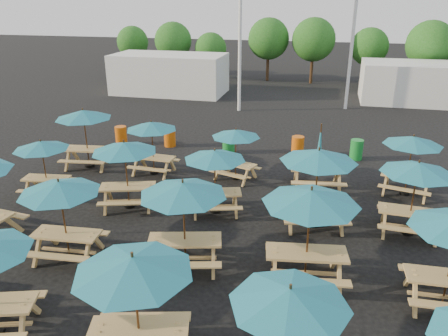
% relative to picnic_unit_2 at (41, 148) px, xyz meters
% --- Properties ---
extents(ground, '(120.00, 120.00, 0.00)m').
position_rel_picnic_unit_2_xyz_m(ground, '(6.18, -0.16, -1.79)').
color(ground, black).
rests_on(ground, ground).
extents(picnic_unit_2, '(2.14, 2.14, 2.06)m').
position_rel_picnic_unit_2_xyz_m(picnic_unit_2, '(0.00, 0.00, 0.00)').
color(picnic_unit_2, tan).
rests_on(picnic_unit_2, ground).
extents(picnic_unit_3, '(2.53, 2.53, 2.46)m').
position_rel_picnic_unit_2_xyz_m(picnic_unit_3, '(-0.01, 2.89, 0.34)').
color(picnic_unit_3, tan).
rests_on(picnic_unit_3, ground).
extents(picnic_unit_5, '(2.26, 2.26, 2.29)m').
position_rel_picnic_unit_2_xyz_m(picnic_unit_5, '(2.95, -3.44, 0.20)').
color(picnic_unit_5, tan).
rests_on(picnic_unit_5, ground).
extents(picnic_unit_6, '(2.67, 2.67, 2.33)m').
position_rel_picnic_unit_2_xyz_m(picnic_unit_6, '(3.22, -0.18, 0.23)').
color(picnic_unit_6, tan).
rests_on(picnic_unit_6, ground).
extents(picnic_unit_7, '(2.10, 2.10, 2.17)m').
position_rel_picnic_unit_2_xyz_m(picnic_unit_7, '(2.92, 2.83, 0.09)').
color(picnic_unit_7, tan).
rests_on(picnic_unit_7, ground).
extents(picnic_unit_8, '(2.71, 2.71, 2.42)m').
position_rel_picnic_unit_2_xyz_m(picnic_unit_8, '(6.34, -6.38, 0.31)').
color(picnic_unit_8, tan).
rests_on(picnic_unit_8, ground).
extents(picnic_unit_9, '(2.71, 2.71, 2.43)m').
position_rel_picnic_unit_2_xyz_m(picnic_unit_9, '(6.17, -3.07, 0.32)').
color(picnic_unit_9, tan).
rests_on(picnic_unit_9, ground).
extents(picnic_unit_10, '(2.49, 2.49, 2.18)m').
position_rel_picnic_unit_2_xyz_m(picnic_unit_10, '(6.16, 0.13, 0.10)').
color(picnic_unit_10, tan).
rests_on(picnic_unit_10, ground).
extents(picnic_unit_11, '(2.36, 2.36, 2.03)m').
position_rel_picnic_unit_2_xyz_m(picnic_unit_11, '(6.24, 3.02, -0.03)').
color(picnic_unit_11, tan).
rests_on(picnic_unit_11, ground).
extents(picnic_unit_12, '(2.43, 2.43, 2.26)m').
position_rel_picnic_unit_2_xyz_m(picnic_unit_12, '(9.14, -6.43, 0.17)').
color(picnic_unit_12, tan).
rests_on(picnic_unit_12, ground).
extents(picnic_unit_13, '(2.64, 2.64, 2.54)m').
position_rel_picnic_unit_2_xyz_m(picnic_unit_13, '(9.30, -3.01, 0.41)').
color(picnic_unit_13, tan).
rests_on(picnic_unit_13, ground).
extents(picnic_unit_14, '(2.70, 2.70, 2.51)m').
position_rel_picnic_unit_2_xyz_m(picnic_unit_14, '(9.38, -0.06, 0.39)').
color(picnic_unit_14, tan).
rests_on(picnic_unit_14, ground).
extents(picnic_unit_15, '(2.16, 1.94, 2.50)m').
position_rel_picnic_unit_2_xyz_m(picnic_unit_15, '(9.36, 2.85, -0.76)').
color(picnic_unit_15, tan).
rests_on(picnic_unit_15, ground).
extents(picnic_unit_18, '(2.27, 2.27, 2.31)m').
position_rel_picnic_unit_2_xyz_m(picnic_unit_18, '(12.17, 0.09, 0.22)').
color(picnic_unit_18, tan).
rests_on(picnic_unit_18, ground).
extents(picnic_unit_19, '(2.46, 2.46, 2.21)m').
position_rel_picnic_unit_2_xyz_m(picnic_unit_19, '(12.50, 3.04, 0.13)').
color(picnic_unit_19, tan).
rests_on(picnic_unit_19, ground).
extents(waste_bin_0, '(0.55, 0.55, 0.88)m').
position_rel_picnic_unit_2_xyz_m(waste_bin_0, '(-0.02, 5.98, -1.35)').
color(waste_bin_0, '#D65B0C').
rests_on(waste_bin_0, ground).
extents(waste_bin_1, '(0.55, 0.55, 0.88)m').
position_rel_picnic_unit_2_xyz_m(waste_bin_1, '(2.36, 6.25, -1.35)').
color(waste_bin_1, '#D65B0C').
rests_on(waste_bin_1, ground).
extents(waste_bin_2, '(0.55, 0.55, 0.88)m').
position_rel_picnic_unit_2_xyz_m(waste_bin_2, '(5.29, 5.98, -1.35)').
color(waste_bin_2, '#18852E').
rests_on(waste_bin_2, ground).
extents(waste_bin_3, '(0.55, 0.55, 0.88)m').
position_rel_picnic_unit_2_xyz_m(waste_bin_3, '(8.38, 6.33, -1.35)').
color(waste_bin_3, '#D65B0C').
rests_on(waste_bin_3, ground).
extents(waste_bin_4, '(0.55, 0.55, 0.88)m').
position_rel_picnic_unit_2_xyz_m(waste_bin_4, '(10.92, 6.44, -1.35)').
color(waste_bin_4, '#18852E').
rests_on(waste_bin_4, ground).
extents(mast_0, '(0.20, 0.20, 12.00)m').
position_rel_picnic_unit_2_xyz_m(mast_0, '(4.18, 13.84, 4.21)').
color(mast_0, silver).
rests_on(mast_0, ground).
extents(mast_1, '(0.20, 0.20, 12.00)m').
position_rel_picnic_unit_2_xyz_m(mast_1, '(10.68, 15.84, 4.21)').
color(mast_1, silver).
rests_on(mast_1, ground).
extents(event_tent_0, '(8.00, 4.00, 2.80)m').
position_rel_picnic_unit_2_xyz_m(event_tent_0, '(-1.82, 17.84, -0.39)').
color(event_tent_0, silver).
rests_on(event_tent_0, ground).
extents(event_tent_1, '(7.00, 4.00, 2.60)m').
position_rel_picnic_unit_2_xyz_m(event_tent_1, '(15.18, 18.84, -0.49)').
color(event_tent_1, silver).
rests_on(event_tent_1, ground).
extents(tree_0, '(2.80, 2.80, 4.24)m').
position_rel_picnic_unit_2_xyz_m(tree_0, '(-7.89, 25.09, 1.04)').
color(tree_0, '#382314').
rests_on(tree_0, ground).
extents(tree_1, '(3.11, 3.11, 4.72)m').
position_rel_picnic_unit_2_xyz_m(tree_1, '(-3.57, 23.75, 1.36)').
color(tree_1, '#382314').
rests_on(tree_1, ground).
extents(tree_2, '(2.59, 2.59, 3.93)m').
position_rel_picnic_unit_2_xyz_m(tree_2, '(-0.21, 23.50, 0.84)').
color(tree_2, '#382314').
rests_on(tree_2, ground).
extents(tree_3, '(3.36, 3.36, 5.09)m').
position_rel_picnic_unit_2_xyz_m(tree_3, '(4.43, 24.56, 1.62)').
color(tree_3, '#382314').
rests_on(tree_3, ground).
extents(tree_4, '(3.41, 3.41, 5.17)m').
position_rel_picnic_unit_2_xyz_m(tree_4, '(8.08, 24.10, 1.67)').
color(tree_4, '#382314').
rests_on(tree_4, ground).
extents(tree_5, '(2.94, 2.94, 4.45)m').
position_rel_picnic_unit_2_xyz_m(tree_5, '(12.40, 24.52, 1.18)').
color(tree_5, '#382314').
rests_on(tree_5, ground).
extents(tree_6, '(3.38, 3.38, 5.13)m').
position_rel_picnic_unit_2_xyz_m(tree_6, '(16.41, 22.74, 1.64)').
color(tree_6, '#382314').
rests_on(tree_6, ground).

